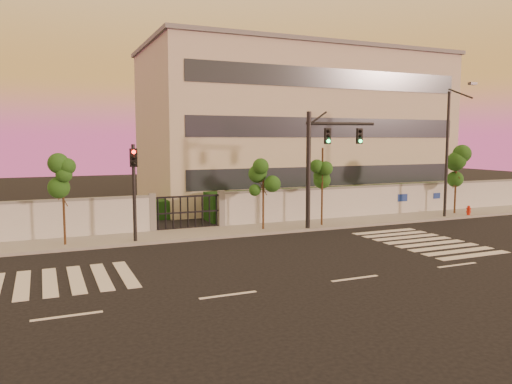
# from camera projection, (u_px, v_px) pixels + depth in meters

# --- Properties ---
(ground) EXTENTS (120.00, 120.00, 0.00)m
(ground) POSITION_uv_depth(u_px,v_px,m) (355.00, 279.00, 18.48)
(ground) COLOR black
(ground) RESTS_ON ground
(sidewalk) EXTENTS (60.00, 3.00, 0.15)m
(sidewalk) POSITION_uv_depth(u_px,v_px,m) (247.00, 230.00, 28.05)
(sidewalk) COLOR gray
(sidewalk) RESTS_ON ground
(perimeter_wall) EXTENTS (60.00, 0.36, 2.20)m
(perimeter_wall) POSITION_uv_depth(u_px,v_px,m) (239.00, 209.00, 29.36)
(perimeter_wall) COLOR #BBBDC3
(perimeter_wall) RESTS_ON ground
(hedge_row) EXTENTS (41.00, 4.25, 1.80)m
(hedge_row) POSITION_uv_depth(u_px,v_px,m) (239.00, 206.00, 32.30)
(hedge_row) COLOR #123710
(hedge_row) RESTS_ON ground
(institutional_building) EXTENTS (24.40, 12.40, 12.25)m
(institutional_building) POSITION_uv_depth(u_px,v_px,m) (294.00, 127.00, 41.46)
(institutional_building) COLOR beige
(institutional_building) RESTS_ON ground
(road_markings) EXTENTS (57.00, 7.62, 0.02)m
(road_markings) POSITION_uv_depth(u_px,v_px,m) (273.00, 260.00, 21.28)
(road_markings) COLOR silver
(road_markings) RESTS_ON ground
(street_tree_c) EXTENTS (1.36, 1.08, 4.29)m
(street_tree_c) POSITION_uv_depth(u_px,v_px,m) (63.00, 182.00, 23.50)
(street_tree_c) COLOR #382314
(street_tree_c) RESTS_ON ground
(street_tree_d) EXTENTS (1.36, 1.08, 4.05)m
(street_tree_d) POSITION_uv_depth(u_px,v_px,m) (263.00, 179.00, 27.64)
(street_tree_d) COLOR #382314
(street_tree_d) RESTS_ON ground
(street_tree_e) EXTENTS (1.38, 1.10, 4.66)m
(street_tree_e) POSITION_uv_depth(u_px,v_px,m) (323.00, 169.00, 28.97)
(street_tree_e) COLOR #382314
(street_tree_e) RESTS_ON ground
(street_tree_f) EXTENTS (1.54, 1.23, 4.45)m
(street_tree_f) POSITION_uv_depth(u_px,v_px,m) (456.00, 167.00, 33.63)
(street_tree_f) COLOR #382314
(street_tree_f) RESTS_ON ground
(traffic_signal_main) EXTENTS (4.21, 0.91, 6.68)m
(traffic_signal_main) POSITION_uv_depth(u_px,v_px,m) (322.00, 156.00, 28.12)
(traffic_signal_main) COLOR black
(traffic_signal_main) RESTS_ON ground
(traffic_signal_secondary) EXTENTS (0.38, 0.36, 4.91)m
(traffic_signal_secondary) POSITION_uv_depth(u_px,v_px,m) (134.00, 181.00, 24.30)
(traffic_signal_secondary) COLOR black
(traffic_signal_secondary) RESTS_ON ground
(streetlight_east) EXTENTS (0.51, 2.06, 8.57)m
(streetlight_east) POSITION_uv_depth(u_px,v_px,m) (449.00, 148.00, 31.93)
(streetlight_east) COLOR black
(streetlight_east) RESTS_ON ground
(fire_hydrant) EXTENTS (0.31, 0.29, 0.78)m
(fire_hydrant) POSITION_uv_depth(u_px,v_px,m) (469.00, 211.00, 33.10)
(fire_hydrant) COLOR red
(fire_hydrant) RESTS_ON ground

